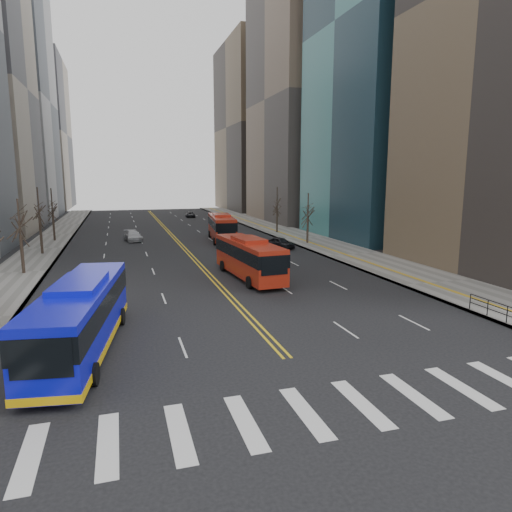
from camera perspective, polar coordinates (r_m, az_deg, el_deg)
ground at (r=18.67m, az=9.73°, el=-18.20°), size 220.00×220.00×0.00m
sidewalk_right at (r=65.28m, az=5.91°, el=2.26°), size 7.00×130.00×0.15m
sidewalk_left at (r=60.94m, az=-25.07°, el=0.82°), size 5.00×130.00×0.15m
crosswalk at (r=18.67m, az=9.73°, el=-18.18°), size 26.70×4.00×0.01m
centerline at (r=70.60m, az=-10.56°, el=2.67°), size 0.55×100.00×0.01m
office_towers at (r=84.87m, az=-12.10°, el=20.04°), size 83.00×134.00×58.00m
pedestrian_railing at (r=31.10m, az=28.90°, el=-6.11°), size 0.06×6.06×1.02m
street_trees at (r=49.36m, az=-16.39°, el=5.03°), size 35.20×47.20×7.60m
blue_bus at (r=24.59m, az=-21.00°, el=-6.86°), size 4.56×12.98×3.69m
red_bus_near at (r=39.38m, az=-0.91°, el=0.04°), size 3.44×11.38×3.56m
red_bus_far at (r=62.47m, az=-4.33°, el=3.77°), size 4.00×12.00×3.72m
car_white at (r=24.14m, az=-22.02°, el=-10.27°), size 1.70×4.42×1.44m
car_dark_mid at (r=56.02m, az=3.07°, el=1.66°), size 3.02×4.39×1.39m
car_silver at (r=64.62m, az=-15.13°, el=2.44°), size 2.66×5.04×1.39m
car_dark_far at (r=99.75m, az=-8.19°, el=5.14°), size 2.16×4.16×1.12m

